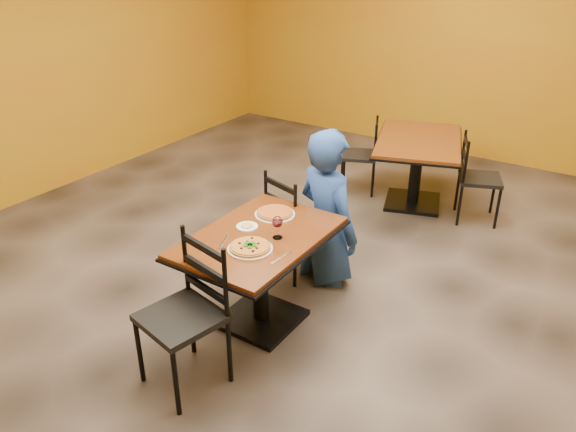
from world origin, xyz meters
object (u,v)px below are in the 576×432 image
Objects in this scene: chair_main_near at (181,319)px; side_plate at (247,227)px; table_second at (417,156)px; plate_far at (275,214)px; pizza_main at (250,247)px; table_main at (260,258)px; plate_main at (250,249)px; wine_glass at (277,226)px; pizza_far at (275,212)px; chair_second_left at (359,156)px; chair_second_right at (480,179)px; chair_main_far at (298,223)px; diner at (328,206)px.

chair_main_near is 6.33× the size of side_plate.
table_second is 4.84× the size of plate_far.
pizza_main reaches higher than table_second.
table_second is at bearing 98.88° from chair_main_near.
table_main is 0.29m from plate_main.
pizza_far is at bearing 127.52° from wine_glass.
chair_second_left is 2.74× the size of plate_far.
chair_second_right is at bearing 66.61° from chair_second_left.
table_second is 0.70m from chair_second_left.
chair_second_right is 2.79m from side_plate.
table_second is 1.60× the size of chair_main_far.
table_second is at bearing 86.49° from table_main.
plate_far is at bearing 104.99° from chair_main_near.
plate_main reaches higher than table_main.
pizza_far reaches higher than table_second.
chair_second_right is (0.68, 0.00, -0.11)m from table_second.
pizza_main reaches higher than table_main.
side_plate is (0.38, -2.59, 0.33)m from chair_second_left.
table_main is 0.40m from pizza_far.
diner is at bearing 97.88° from chair_main_near.
chair_main_near is at bearing -15.28° from chair_second_left.
plate_main is at bearing 92.67° from chair_main_near.
diner is at bearing 83.89° from table_main.
table_second is 5.35× the size of pizza_far.
wine_glass reaches higher than table_main.
chair_second_left is at bearing 98.29° from side_plate.
plate_far is at bearing 105.07° from table_main.
plate_main is (0.07, -0.20, 0.20)m from table_main.
diner is (0.12, 1.64, 0.16)m from chair_main_near.
chair_main_far is at bearing -12.59° from chair_second_left.
table_main is 0.39m from plate_far.
wine_glass is at bearing 91.10° from chair_main_near.
chair_second_left is at bearing 68.19° from chair_second_right.
table_second is 1.67× the size of chair_second_right.
plate_far is (-0.06, 1.13, 0.25)m from chair_main_near.
plate_far is (-0.18, -0.51, 0.09)m from diner.
chair_main_near is 3.27× the size of plate_far.
diner is 0.55m from plate_far.
side_plate reaches higher than table_second.
chair_second_right reaches higher than pizza_main.
pizza_far reaches higher than table_main.
plate_far is at bearing 90.43° from diner.
plate_far is 0.02m from pizza_far.
diner reaches higher than pizza_far.
chair_main_far is 5.19× the size of wine_glass.
chair_main_far is 0.54m from plate_far.
table_main is at bearing 103.52° from diner.
table_second is at bearing -72.66° from diner.
chair_main_far reaches higher than table_main.
chair_main_far is 0.70× the size of diner.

